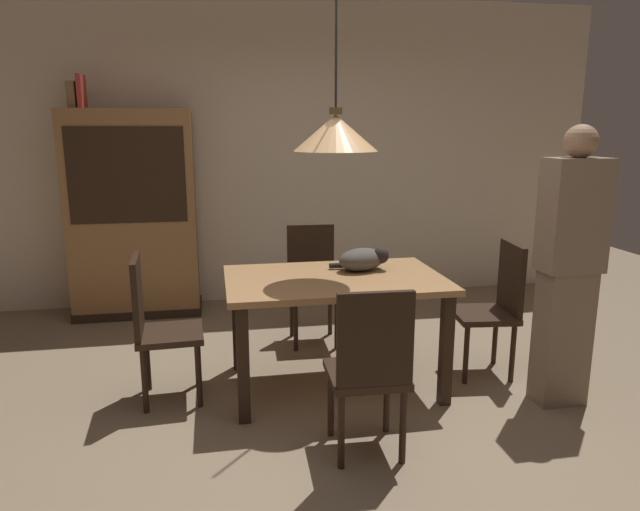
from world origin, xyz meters
name	(u,v)px	position (x,y,z in m)	size (l,w,h in m)	color
ground	(335,422)	(0.00, 0.00, 0.00)	(10.00, 10.00, 0.00)	#847056
back_wall	(279,153)	(0.00, 2.65, 1.45)	(6.40, 0.10, 2.90)	beige
dining_table	(335,292)	(0.10, 0.49, 0.65)	(1.40, 0.90, 0.75)	#A87A4C
chair_near_front	(370,366)	(0.10, -0.39, 0.51)	(0.41, 0.41, 0.93)	black
chair_far_back	(312,278)	(0.10, 1.37, 0.51)	(0.42, 0.42, 0.93)	black
chair_right_side	(495,303)	(1.23, 0.48, 0.51)	(0.44, 0.44, 0.93)	black
chair_left_side	(156,323)	(-1.03, 0.49, 0.51)	(0.42, 0.42, 0.93)	black
cat_sleeping	(363,259)	(0.33, 0.63, 0.83)	(0.41, 0.33, 0.16)	#4C4742
pendant_lamp	(336,132)	(0.10, 0.49, 1.66)	(0.52, 0.52, 1.30)	#E0A86B
hutch_bookcase	(134,219)	(-1.37, 2.32, 0.89)	(1.12, 0.45, 1.85)	olive
book_brown_thick	(73,95)	(-1.78, 2.32, 1.96)	(0.06, 0.24, 0.22)	brown
book_red_tall	(81,91)	(-1.72, 2.32, 1.99)	(0.04, 0.22, 0.28)	#B73833
person_standing	(569,268)	(1.44, 0.01, 0.87)	(0.36, 0.22, 1.71)	#84705B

